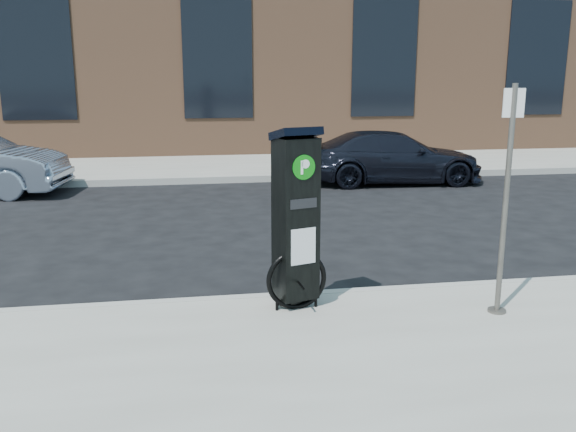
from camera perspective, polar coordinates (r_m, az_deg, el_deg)
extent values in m
plane|color=black|center=(6.77, -0.74, -8.48)|extent=(120.00, 120.00, 0.00)
cube|color=gray|center=(20.39, -6.69, 6.17)|extent=(60.00, 12.00, 0.15)
cube|color=#9E9B93|center=(6.72, -0.72, -7.94)|extent=(60.00, 0.12, 0.16)
cube|color=#9E9B93|center=(14.48, -5.52, 3.41)|extent=(60.00, 0.12, 0.16)
cube|color=brown|center=(23.30, -7.33, 16.68)|extent=(28.00, 10.00, 8.00)
cube|color=black|center=(18.66, -22.59, 13.67)|extent=(2.00, 0.06, 3.50)
cube|color=black|center=(18.24, -6.61, 14.59)|extent=(2.00, 0.06, 3.50)
cube|color=black|center=(19.16, 9.00, 14.44)|extent=(2.00, 0.06, 3.50)
cube|color=black|center=(21.25, 22.29, 13.50)|extent=(2.00, 0.06, 3.50)
cube|color=black|center=(6.39, 0.69, -7.90)|extent=(0.24, 0.24, 0.10)
cube|color=black|center=(6.13, 0.72, -0.30)|extent=(0.47, 0.44, 1.64)
cube|color=black|center=(5.99, 0.74, 7.72)|extent=(0.52, 0.48, 0.15)
cylinder|color=#085E0C|center=(5.88, 1.49, 4.58)|extent=(0.24, 0.08, 0.24)
cube|color=white|center=(5.88, 1.49, 4.58)|extent=(0.09, 0.03, 0.14)
cube|color=silver|center=(6.05, 1.45, -2.86)|extent=(0.26, 0.09, 0.37)
cube|color=black|center=(5.94, 1.47, 1.17)|extent=(0.28, 0.09, 0.10)
cylinder|color=#4A4441|center=(6.57, 18.95, -8.36)|extent=(0.18, 0.18, 0.03)
cylinder|color=#4A4441|center=(6.27, 19.69, 1.21)|extent=(0.05, 0.05, 2.26)
cube|color=silver|center=(6.16, 20.38, 9.90)|extent=(0.20, 0.06, 0.27)
torus|color=black|center=(6.21, 0.81, -5.98)|extent=(0.63, 0.10, 0.63)
cylinder|color=black|center=(6.25, -1.05, -8.27)|extent=(0.03, 0.03, 0.12)
cylinder|color=black|center=(6.34, 2.62, -7.95)|extent=(0.03, 0.03, 0.12)
imported|color=black|center=(14.55, 9.76, 5.44)|extent=(4.26, 1.91, 1.21)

